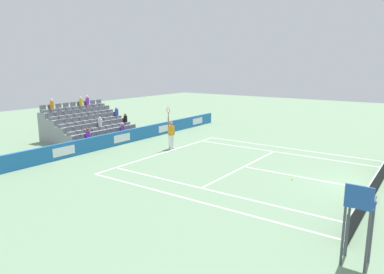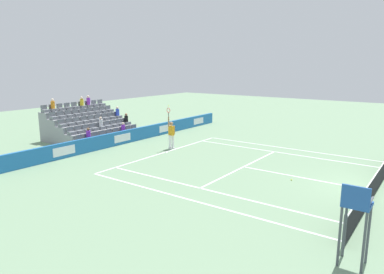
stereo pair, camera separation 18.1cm
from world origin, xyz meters
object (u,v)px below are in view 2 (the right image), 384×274
(tennis_net, at_px, (377,181))
(loose_tennis_ball, at_px, (291,180))
(umpire_chair, at_px, (356,213))
(tennis_player, at_px, (171,134))

(tennis_net, height_order, loose_tennis_ball, tennis_net)
(tennis_net, xyz_separation_m, umpire_chair, (6.76, 0.39, 1.03))
(tennis_net, bearing_deg, loose_tennis_ball, -78.42)
(tennis_player, distance_m, umpire_chair, 14.76)
(tennis_net, relative_size, tennis_player, 4.19)
(tennis_player, height_order, loose_tennis_ball, tennis_player)
(tennis_player, bearing_deg, umpire_chair, 58.38)
(tennis_net, distance_m, tennis_player, 12.22)
(tennis_player, xyz_separation_m, umpire_chair, (7.73, 12.56, 0.53))
(tennis_net, relative_size, umpire_chair, 5.12)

